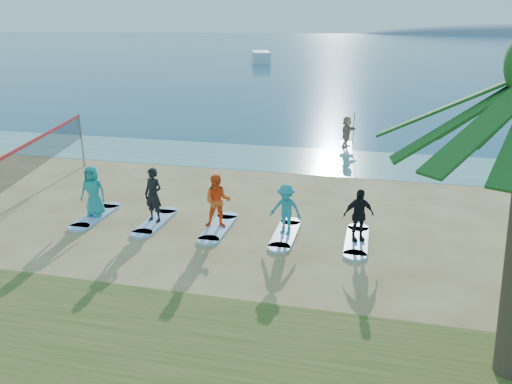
% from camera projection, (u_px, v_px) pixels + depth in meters
% --- Properties ---
extents(ground, '(600.00, 600.00, 0.00)m').
position_uv_depth(ground, '(212.00, 243.00, 15.49)').
color(ground, tan).
rests_on(ground, ground).
extents(shallow_water, '(600.00, 600.00, 0.00)m').
position_uv_depth(shallow_water, '(278.00, 158.00, 25.15)').
color(shallow_water, teal).
rests_on(shallow_water, ground).
extents(ocean, '(600.00, 600.00, 0.00)m').
position_uv_depth(ocean, '(367.00, 43.00, 162.70)').
color(ocean, navy).
rests_on(ocean, ground).
extents(volleyball_net, '(2.34, 8.81, 2.50)m').
position_uv_depth(volleyball_net, '(42.00, 150.00, 18.92)').
color(volleyball_net, gray).
rests_on(volleyball_net, ground).
extents(paddleboard, '(0.96, 3.05, 0.12)m').
position_uv_depth(paddleboard, '(346.00, 148.00, 26.96)').
color(paddleboard, silver).
rests_on(paddleboard, ground).
extents(paddleboarder, '(0.94, 1.62, 1.66)m').
position_uv_depth(paddleboarder, '(347.00, 132.00, 26.67)').
color(paddleboarder, tan).
rests_on(paddleboarder, paddleboard).
extents(boat_offshore_a, '(5.05, 8.93, 1.84)m').
position_uv_depth(boat_offshore_a, '(261.00, 62.00, 85.13)').
color(boat_offshore_a, silver).
rests_on(boat_offshore_a, ground).
extents(surfboard_0, '(0.70, 2.20, 0.09)m').
position_uv_depth(surfboard_0, '(96.00, 216.00, 17.55)').
color(surfboard_0, '#9EBEF5').
rests_on(surfboard_0, ground).
extents(student_0, '(0.92, 0.65, 1.78)m').
position_uv_depth(student_0, '(93.00, 191.00, 17.24)').
color(student_0, teal).
rests_on(student_0, surfboard_0).
extents(surfboard_1, '(0.70, 2.20, 0.09)m').
position_uv_depth(surfboard_1, '(155.00, 222.00, 17.04)').
color(surfboard_1, '#9EBEF5').
rests_on(surfboard_1, ground).
extents(student_1, '(0.77, 0.61, 1.86)m').
position_uv_depth(student_1, '(153.00, 195.00, 16.73)').
color(student_1, black).
rests_on(student_1, surfboard_1).
extents(surfboard_2, '(0.70, 2.20, 0.09)m').
position_uv_depth(surfboard_2, '(218.00, 228.00, 16.54)').
color(surfboard_2, '#9EBEF5').
rests_on(surfboard_2, ground).
extents(student_2, '(1.00, 0.86, 1.80)m').
position_uv_depth(student_2, '(218.00, 201.00, 16.24)').
color(student_2, '#FF551A').
rests_on(student_2, surfboard_2).
extents(surfboard_3, '(0.70, 2.20, 0.09)m').
position_uv_depth(surfboard_3, '(285.00, 234.00, 16.04)').
color(surfboard_3, '#9EBEF5').
rests_on(surfboard_3, ground).
extents(student_3, '(1.17, 0.82, 1.64)m').
position_uv_depth(student_3, '(286.00, 209.00, 15.76)').
color(student_3, teal).
rests_on(student_3, surfboard_3).
extents(surfboard_4, '(0.70, 2.20, 0.09)m').
position_uv_depth(surfboard_4, '(357.00, 241.00, 15.54)').
color(surfboard_4, '#9EBEF5').
rests_on(surfboard_4, ground).
extents(student_4, '(1.06, 0.77, 1.66)m').
position_uv_depth(student_4, '(359.00, 215.00, 15.26)').
color(student_4, black).
rests_on(student_4, surfboard_4).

